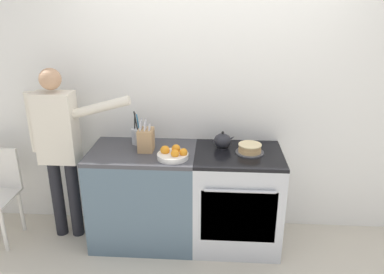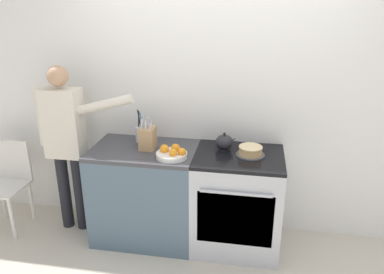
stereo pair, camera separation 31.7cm
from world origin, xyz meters
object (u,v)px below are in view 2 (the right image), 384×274
(tea_kettle, at_px, (224,142))
(fruit_bowl, at_px, (172,153))
(stove_range, at_px, (237,201))
(person_baker, at_px, (66,136))
(dining_chair, at_px, (8,179))
(knife_block, at_px, (148,138))
(layer_cake, at_px, (250,151))
(utensil_crock, at_px, (141,134))

(tea_kettle, xyz_separation_m, fruit_bowl, (-0.41, -0.26, -0.03))
(stove_range, xyz_separation_m, fruit_bowl, (-0.55, -0.14, 0.48))
(stove_range, xyz_separation_m, person_baker, (-1.58, 0.01, 0.51))
(stove_range, relative_size, tea_kettle, 4.71)
(stove_range, bearing_deg, dining_chair, -178.99)
(stove_range, relative_size, knife_block, 3.11)
(layer_cake, bearing_deg, tea_kettle, 156.35)
(layer_cake, height_order, utensil_crock, utensil_crock)
(tea_kettle, height_order, utensil_crock, utensil_crock)
(person_baker, xyz_separation_m, dining_chair, (-0.64, -0.05, -0.47))
(person_baker, height_order, dining_chair, person_baker)
(tea_kettle, height_order, fruit_bowl, tea_kettle)
(knife_block, distance_m, fruit_bowl, 0.30)
(utensil_crock, bearing_deg, knife_block, -54.57)
(stove_range, xyz_separation_m, tea_kettle, (-0.14, 0.11, 0.51))
(layer_cake, height_order, dining_chair, layer_cake)
(tea_kettle, bearing_deg, fruit_bowl, -148.08)
(utensil_crock, bearing_deg, tea_kettle, -3.63)
(layer_cake, bearing_deg, person_baker, -179.93)
(layer_cake, distance_m, utensil_crock, 1.02)
(fruit_bowl, bearing_deg, person_baker, 171.49)
(knife_block, relative_size, dining_chair, 0.34)
(knife_block, bearing_deg, dining_chair, -178.03)
(layer_cake, relative_size, tea_kettle, 1.29)
(fruit_bowl, bearing_deg, stove_range, 14.50)
(stove_range, xyz_separation_m, dining_chair, (-2.23, -0.04, 0.05))
(utensil_crock, distance_m, dining_chair, 1.41)
(layer_cake, bearing_deg, dining_chair, -178.71)
(utensil_crock, height_order, person_baker, person_baker)
(person_baker, bearing_deg, knife_block, -3.96)
(stove_range, height_order, knife_block, knife_block)
(layer_cake, height_order, tea_kettle, tea_kettle)
(stove_range, relative_size, person_baker, 0.56)
(person_baker, bearing_deg, dining_chair, -179.39)
(fruit_bowl, bearing_deg, tea_kettle, 31.92)
(fruit_bowl, height_order, person_baker, person_baker)
(knife_block, bearing_deg, fruit_bowl, -30.97)
(knife_block, relative_size, fruit_bowl, 1.10)
(knife_block, bearing_deg, utensil_crock, 125.43)
(person_baker, bearing_deg, layer_cake, -3.79)
(layer_cake, relative_size, dining_chair, 0.29)
(layer_cake, distance_m, tea_kettle, 0.25)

